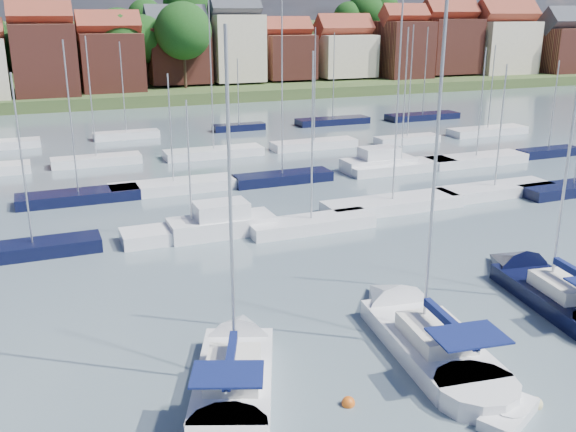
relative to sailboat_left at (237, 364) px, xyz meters
name	(u,v)px	position (x,y,z in m)	size (l,w,h in m)	color
ground	(217,165)	(9.61, 36.90, -0.36)	(260.00, 260.00, 0.00)	#4C5C68
sailboat_left	(237,364)	(0.00, 0.00, 0.00)	(6.75, 11.37, 15.06)	white
sailboat_centre	(412,327)	(8.53, 0.11, -0.01)	(4.78, 12.76, 16.88)	white
sailboat_navy	(539,286)	(17.36, 1.65, 0.00)	(4.85, 12.18, 16.40)	black
tender	(509,414)	(8.23, -6.82, -0.13)	(3.02, 2.42, 0.59)	white
buoy_c	(348,405)	(3.22, -3.83, -0.36)	(0.52, 0.52, 0.52)	#D85914
buoy_d	(535,406)	(9.75, -6.54, -0.36)	(0.55, 0.55, 0.55)	beige
buoy_e	(412,302)	(10.45, 3.10, -0.36)	(0.49, 0.49, 0.49)	#D85914
marina_field	(251,170)	(11.51, 32.05, 0.08)	(79.62, 41.41, 15.93)	white
far_shore_town	(112,57)	(11.83, 129.57, 4.25)	(212.46, 90.00, 22.27)	#46542A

